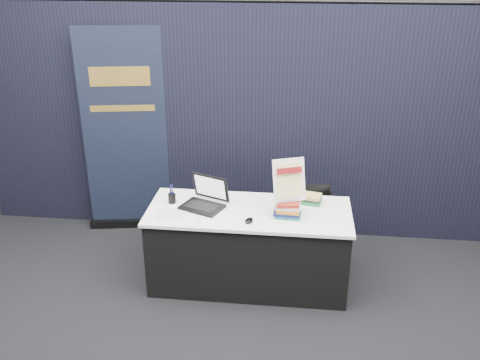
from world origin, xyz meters
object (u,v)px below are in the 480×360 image
(display_table, at_px, (249,247))
(pullup_banner, at_px, (126,144))
(laptop, at_px, (203,199))
(info_sign, at_px, (289,181))
(stacking_chair, at_px, (310,227))
(book_stack_tall, at_px, (288,209))
(book_stack_short, at_px, (309,199))

(display_table, relative_size, pullup_banner, 0.82)
(laptop, distance_m, pullup_banner, 1.34)
(info_sign, bearing_deg, stacking_chair, 37.62)
(info_sign, distance_m, pullup_banner, 2.00)
(book_stack_tall, bearing_deg, pullup_banner, 149.57)
(book_stack_short, height_order, info_sign, info_sign)
(book_stack_short, bearing_deg, display_table, -157.79)
(display_table, distance_m, laptop, 0.61)
(display_table, xyz_separation_m, laptop, (-0.42, 0.04, 0.44))
(display_table, height_order, book_stack_short, book_stack_short)
(book_stack_tall, distance_m, info_sign, 0.25)
(stacking_chair, bearing_deg, display_table, -164.27)
(info_sign, xyz_separation_m, pullup_banner, (-1.74, 0.99, -0.10))
(display_table, distance_m, book_stack_tall, 0.57)
(pullup_banner, xyz_separation_m, stacking_chair, (1.95, -0.66, -0.51))
(book_stack_short, bearing_deg, info_sign, -125.79)
(pullup_banner, bearing_deg, laptop, -52.91)
(book_stack_short, xyz_separation_m, info_sign, (-0.19, -0.26, 0.28))
(laptop, xyz_separation_m, book_stack_tall, (0.76, -0.11, 0.01))
(book_stack_short, distance_m, info_sign, 0.43)
(display_table, bearing_deg, laptop, 174.58)
(laptop, bearing_deg, display_table, 16.73)
(book_stack_tall, bearing_deg, book_stack_short, 57.17)
(book_stack_tall, xyz_separation_m, info_sign, (0.00, 0.03, 0.25))
(laptop, relative_size, info_sign, 1.12)
(stacking_chair, bearing_deg, book_stack_short, -116.94)
(book_stack_tall, bearing_deg, laptop, 171.48)
(display_table, bearing_deg, pullup_banner, 145.86)
(laptop, distance_m, stacking_chair, 1.06)
(book_stack_tall, distance_m, book_stack_short, 0.35)
(book_stack_tall, relative_size, stacking_chair, 0.25)
(display_table, bearing_deg, book_stack_tall, -12.25)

